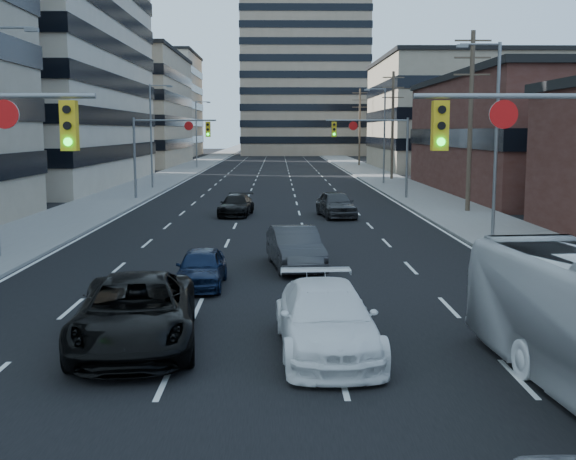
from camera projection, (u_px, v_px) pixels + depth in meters
The scene contains 24 objects.
road_surface at pixel (275, 157), 137.49m from camera, with size 18.00×300.00×0.02m, color black.
sidewalk_left at pixel (215, 157), 137.32m from camera, with size 5.00×300.00×0.15m, color slate.
sidewalk_right at pixel (336, 157), 137.64m from camera, with size 5.00×300.00×0.15m, color slate.
office_left_far at pixel (112, 111), 106.36m from camera, with size 20.00×30.00×16.00m, color gray.
storefront_right_mid at pixel (570, 138), 57.96m from camera, with size 20.00×30.00×9.00m, color #472119.
office_right_far at pixel (463, 116), 95.27m from camera, with size 22.00×28.00×14.00m, color gray.
apartment_tower at pixel (304, 17), 153.43m from camera, with size 26.00×26.00×58.00m, color gray.
bg_block_left at pixel (137, 106), 145.65m from camera, with size 24.00×24.00×20.00m, color #ADA089.
bg_block_right at pixel (443, 126), 137.11m from camera, with size 22.00×22.00×12.00m, color gray.
signal_far_left at pixel (166, 141), 52.60m from camera, with size 6.09×0.33×6.00m.
signal_far_right at pixel (376, 141), 52.81m from camera, with size 6.09×0.33×6.00m.
utility_pole_block at pixel (470, 119), 43.76m from camera, with size 2.20×0.28×11.00m.
utility_pole_midblock at pixel (393, 124), 73.47m from camera, with size 2.20×0.28×11.00m.
utility_pole_distant at pixel (360, 126), 103.19m from camera, with size 2.20×0.28×11.00m.
streetlight_left_mid at pixel (153, 131), 62.37m from camera, with size 2.03×0.22×9.00m.
streetlight_left_far at pixel (198, 131), 97.04m from camera, with size 2.03×0.22×9.00m.
streetlight_right_near at pixel (493, 131), 32.93m from camera, with size 2.03×0.22×9.00m.
streetlight_right_far at pixel (383, 131), 67.60m from camera, with size 2.03×0.22×9.00m.
black_pickup at pixel (135, 313), 16.84m from camera, with size 2.73×5.93×1.65m, color black.
white_van at pixel (326, 319), 16.43m from camera, with size 2.17×5.34×1.55m, color white.
sedan_blue at pixel (201, 268), 23.37m from camera, with size 1.50×3.73×1.27m, color #0C1933.
sedan_grey_center at pixel (295, 248), 26.54m from camera, with size 1.62×4.64×1.53m, color #2E2E30.
sedan_black_far at pixel (236, 205), 43.00m from camera, with size 1.77×4.35×1.26m, color black.
sedan_grey_right at pixel (336, 204), 42.28m from camera, with size 1.83×4.55×1.55m, color #313134.
Camera 1 is at (0.50, -8.11, 5.04)m, focal length 45.00 mm.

